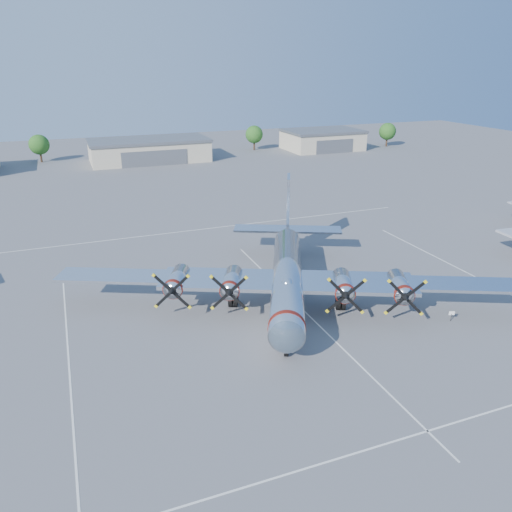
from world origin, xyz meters
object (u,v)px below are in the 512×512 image
object	(u,v)px
hangar_center	(149,150)
tree_west	(39,145)
hangar_east	(322,140)
info_placard	(452,314)
tree_far_east	(387,131)
tree_east	(254,134)
main_bomber_b29	(287,299)

from	to	relation	value
hangar_center	tree_west	distance (m)	26.30
hangar_east	tree_west	world-z (taller)	tree_west
tree_west	hangar_east	bearing A→B (deg)	-6.28
hangar_east	tree_west	size ratio (longest dim) A/B	3.10
hangar_center	info_placard	world-z (taller)	hangar_center
tree_west	hangar_center	bearing A→B (deg)	-17.82
info_placard	tree_far_east	bearing A→B (deg)	82.18
tree_east	tree_far_east	xyz separation A→B (m)	(38.00, -8.00, 0.00)
tree_east	main_bomber_b29	size ratio (longest dim) A/B	0.15
tree_west	main_bomber_b29	xyz separation A→B (m)	(24.48, -90.53, -4.22)
hangar_east	tree_far_east	bearing A→B (deg)	-5.61
tree_far_east	hangar_east	bearing A→B (deg)	174.39
hangar_east	info_placard	world-z (taller)	hangar_east
hangar_east	tree_far_east	size ratio (longest dim) A/B	3.10
hangar_center	tree_west	size ratio (longest dim) A/B	4.31
main_bomber_b29	info_placard	bearing A→B (deg)	-13.45
tree_far_east	main_bomber_b29	distance (m)	105.82
tree_west	tree_east	distance (m)	55.04
tree_east	hangar_east	bearing A→B (deg)	-18.54
tree_west	info_placard	xyz separation A→B (m)	(37.07, -100.44, -3.51)
tree_east	tree_far_east	world-z (taller)	same
tree_east	main_bomber_b29	world-z (taller)	tree_east
hangar_center	main_bomber_b29	xyz separation A→B (m)	(-0.52, -82.49, -2.71)
tree_west	main_bomber_b29	world-z (taller)	tree_west
hangar_center	hangar_east	distance (m)	48.00
tree_east	main_bomber_b29	bearing A→B (deg)	-109.02
tree_west	info_placard	distance (m)	107.12
tree_east	main_bomber_b29	distance (m)	93.74
hangar_east	main_bomber_b29	size ratio (longest dim) A/B	0.45
tree_far_east	info_placard	world-z (taller)	tree_far_east
hangar_east	main_bomber_b29	world-z (taller)	hangar_east
tree_west	tree_east	world-z (taller)	same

